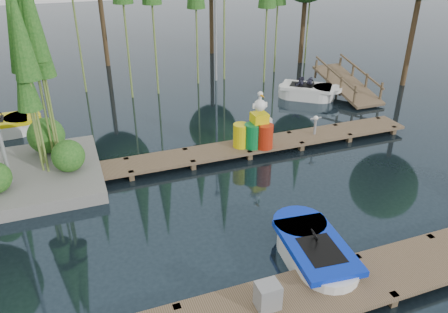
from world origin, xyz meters
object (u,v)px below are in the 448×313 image
object	(u,v)px
drum_cluster	(260,130)
yellow_barrel	(241,135)
boat_blue	(314,254)
utility_cabinet	(268,296)

from	to	relation	value
drum_cluster	yellow_barrel	bearing A→B (deg)	166.89
yellow_barrel	drum_cluster	xyz separation A→B (m)	(0.66, -0.15, 0.16)
boat_blue	drum_cluster	distance (m)	5.93
boat_blue	utility_cabinet	world-z (taller)	boat_blue
drum_cluster	boat_blue	bearing A→B (deg)	-102.28
boat_blue	utility_cabinet	xyz separation A→B (m)	(-1.74, -1.08, 0.30)
yellow_barrel	drum_cluster	distance (m)	0.69
utility_cabinet	yellow_barrel	bearing A→B (deg)	71.53
utility_cabinet	yellow_barrel	xyz separation A→B (m)	(2.34, 7.00, 0.13)
boat_blue	drum_cluster	size ratio (longest dim) A/B	1.54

